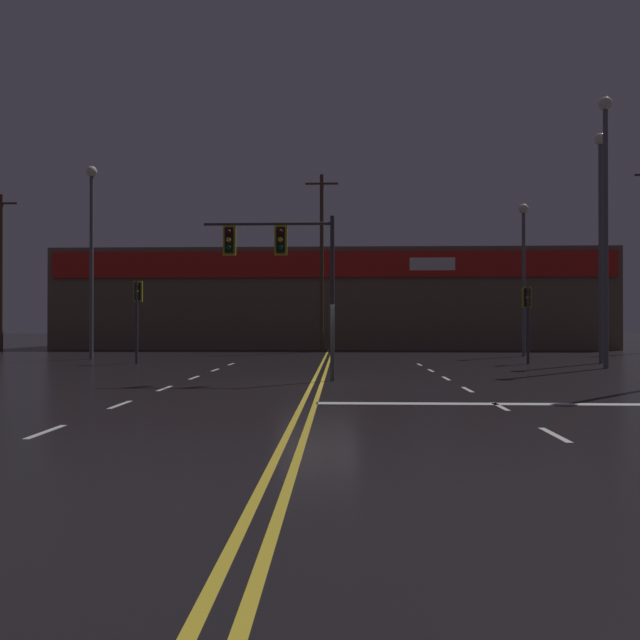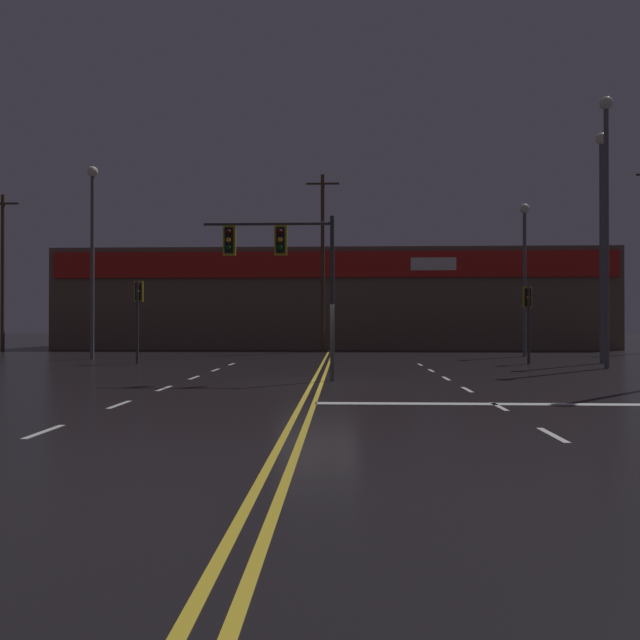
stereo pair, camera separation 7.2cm
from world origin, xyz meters
name	(u,v)px [view 2 (the right image)]	position (x,y,z in m)	size (l,w,h in m)	color
ground_plane	(317,383)	(0.00, 0.00, 0.00)	(200.00, 200.00, 0.00)	black
road_markings	(340,386)	(0.73, -0.84, 0.00)	(12.88, 60.00, 0.01)	gold
traffic_signal_median	(279,255)	(-1.27, 0.75, 4.11)	(4.29, 0.36, 5.39)	#38383D
traffic_signal_corner_northwest	(138,303)	(-8.85, 9.46, 2.86)	(0.42, 0.36, 3.89)	#38383D
traffic_signal_corner_northeast	(528,307)	(9.41, 9.72, 2.64)	(0.42, 0.36, 3.59)	#38383D
streetlight_near_right	(92,237)	(-12.40, 12.77, 6.43)	(0.56, 0.56, 10.19)	#59595E
streetlight_median_approach	(602,219)	(13.03, 10.29, 6.82)	(0.56, 0.56, 10.90)	#59595E
streetlight_far_left	(525,258)	(11.25, 16.61, 5.66)	(0.56, 0.56, 8.78)	#59595E
streetlight_far_median	(606,199)	(11.84, 6.90, 7.09)	(0.56, 0.56, 11.39)	#59595E
building_backdrop	(333,301)	(0.00, 29.80, 3.71)	(41.06, 10.23, 7.39)	brown
utility_pole_row	(336,262)	(0.37, 21.83, 6.00)	(45.56, 0.26, 12.22)	#4C3828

